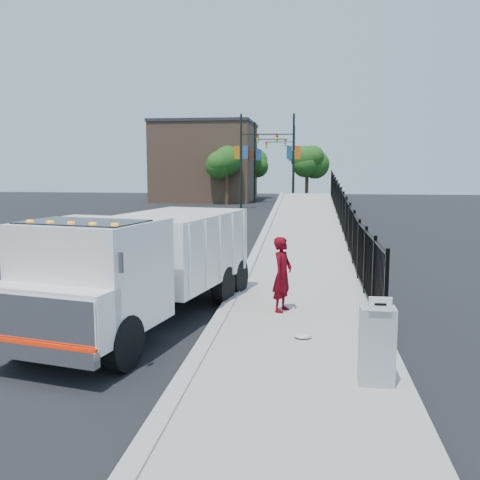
# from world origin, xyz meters

# --- Properties ---
(ground) EXTENTS (120.00, 120.00, 0.00)m
(ground) POSITION_xyz_m (0.00, 0.00, 0.00)
(ground) COLOR black
(ground) RESTS_ON ground
(sidewalk) EXTENTS (3.55, 12.00, 0.12)m
(sidewalk) POSITION_xyz_m (1.93, -2.00, 0.06)
(sidewalk) COLOR #9E998E
(sidewalk) RESTS_ON ground
(curb) EXTENTS (0.30, 12.00, 0.16)m
(curb) POSITION_xyz_m (0.00, -2.00, 0.08)
(curb) COLOR #ADAAA3
(curb) RESTS_ON ground
(ramp) EXTENTS (3.95, 24.06, 3.19)m
(ramp) POSITION_xyz_m (2.12, 16.00, 0.00)
(ramp) COLOR #9E998E
(ramp) RESTS_ON ground
(iron_fence) EXTENTS (0.10, 28.00, 1.80)m
(iron_fence) POSITION_xyz_m (3.55, 12.00, 0.90)
(iron_fence) COLOR black
(iron_fence) RESTS_ON ground
(truck) EXTENTS (3.92, 7.91, 2.60)m
(truck) POSITION_xyz_m (-1.69, -1.26, 1.46)
(truck) COLOR black
(truck) RESTS_ON ground
(worker) EXTENTS (0.64, 0.77, 1.80)m
(worker) POSITION_xyz_m (1.39, -0.17, 1.02)
(worker) COLOR #57030C
(worker) RESTS_ON sidewalk
(utility_cabinet) EXTENTS (0.55, 0.40, 1.25)m
(utility_cabinet) POSITION_xyz_m (3.10, -4.33, 0.75)
(utility_cabinet) COLOR gray
(utility_cabinet) RESTS_ON sidewalk
(arrow_sign) EXTENTS (0.35, 0.04, 0.22)m
(arrow_sign) POSITION_xyz_m (3.10, -4.55, 1.48)
(arrow_sign) COLOR white
(arrow_sign) RESTS_ON utility_cabinet
(debris) EXTENTS (0.37, 0.37, 0.09)m
(debris) POSITION_xyz_m (1.91, -2.16, 0.17)
(debris) COLOR silver
(debris) RESTS_ON sidewalk
(light_pole_0) EXTENTS (3.77, 0.22, 8.00)m
(light_pole_0) POSITION_xyz_m (-3.50, 32.83, 4.36)
(light_pole_0) COLOR black
(light_pole_0) RESTS_ON ground
(light_pole_1) EXTENTS (3.78, 0.22, 8.00)m
(light_pole_1) POSITION_xyz_m (0.31, 33.03, 4.36)
(light_pole_1) COLOR black
(light_pole_1) RESTS_ON ground
(light_pole_2) EXTENTS (3.78, 0.22, 8.00)m
(light_pole_2) POSITION_xyz_m (-3.16, 41.05, 4.36)
(light_pole_2) COLOR black
(light_pole_2) RESTS_ON ground
(light_pole_3) EXTENTS (3.78, 0.22, 8.00)m
(light_pole_3) POSITION_xyz_m (-0.03, 46.86, 4.36)
(light_pole_3) COLOR black
(light_pole_3) RESTS_ON ground
(tree_0) EXTENTS (2.86, 2.86, 5.43)m
(tree_0) POSITION_xyz_m (-5.80, 37.84, 3.96)
(tree_0) COLOR #382314
(tree_0) RESTS_ON ground
(tree_1) EXTENTS (2.60, 2.60, 5.30)m
(tree_1) POSITION_xyz_m (1.74, 40.96, 3.94)
(tree_1) COLOR #382314
(tree_1) RESTS_ON ground
(tree_2) EXTENTS (3.03, 3.03, 5.51)m
(tree_2) POSITION_xyz_m (-4.32, 49.20, 3.96)
(tree_2) COLOR #382314
(tree_2) RESTS_ON ground
(building) EXTENTS (10.00, 10.00, 8.00)m
(building) POSITION_xyz_m (-9.00, 44.00, 4.00)
(building) COLOR #8C664C
(building) RESTS_ON ground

